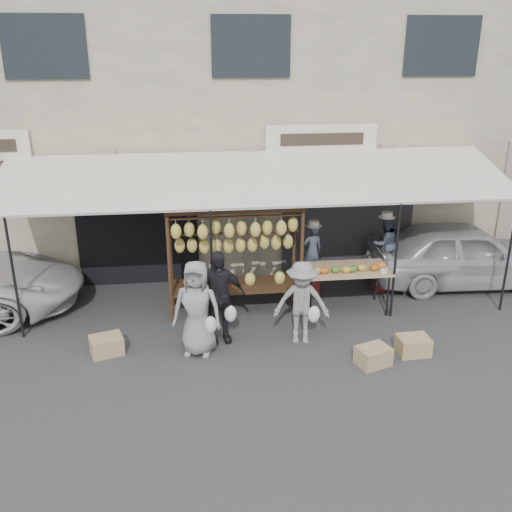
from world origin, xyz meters
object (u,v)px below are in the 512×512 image
Objects in this scene: crate_near_b at (413,345)px; crate_far at (107,345)px; banana_rack at (235,238)px; customer_mid at (218,297)px; sedan at (463,254)px; produce_table at (347,270)px; customer_left at (197,308)px; crate_near_a at (373,356)px; vendor_right at (385,243)px; vendor_left at (313,250)px; customer_right at (302,303)px.

crate_near_b is 1.00× the size of crate_far.
banana_rack is at bearing 145.44° from crate_near_b.
banana_rack reaches higher than crate_near_b.
customer_mid is at bearing -110.08° from banana_rack.
produce_table is at bearing 112.21° from sedan.
produce_table is at bearing 37.35° from customer_left.
crate_near_a is (2.53, -1.14, -0.71)m from customer_mid.
produce_table reaches higher than crate_near_b.
crate_near_b is 0.13× the size of sedan.
vendor_right is at bearing 40.97° from produce_table.
produce_table is 1.48× the size of vendor_left.
vendor_left is at bearing 30.20° from customer_mid.
vendor_left reaches higher than crate_far.
crate_far reaches higher than crate_near_b.
banana_rack reaches higher than customer_right.
vendor_right reaches higher than crate_near_b.
crate_near_b is (1.22, -2.70, -0.83)m from vendor_left.
customer_left is 1.11× the size of customer_right.
vendor_left reaches higher than produce_table.
customer_mid reaches higher than produce_table.
crate_near_b is (-0.35, -2.74, -0.90)m from vendor_right.
customer_left reaches higher than crate_near_b.
customer_mid is at bearing 59.41° from customer_left.
crate_near_b is 5.32m from crate_far.
vendor_right reaches higher than crate_far.
produce_table is 1.11× the size of customer_right.
banana_rack is at bearing 29.70° from crate_far.
customer_right is 0.37× the size of sedan.
crate_near_b is (0.80, 0.26, 0.00)m from crate_near_a.
customer_left is at bearing -144.87° from customer_mid.
crate_near_b is at bearing 17.80° from crate_near_a.
banana_rack is at bearing 174.67° from produce_table.
customer_left is (-4.05, -2.24, -0.21)m from vendor_right.
customer_right is (-2.20, -2.06, -0.29)m from vendor_right.
produce_table is at bearing 54.11° from customer_right.
vendor_right is 4.64m from customer_left.
crate_far reaches higher than crate_near_a.
customer_right reaches higher than produce_table.
customer_right is 3.49m from crate_far.
vendor_right is at bearing 68.97° from crate_near_a.
vendor_right is 0.73× the size of customer_left.
vendor_left is (1.70, 0.69, -0.58)m from banana_rack.
vendor_left reaches higher than customer_right.
customer_mid is 0.41× the size of sedan.
produce_table is 2.76m from customer_mid.
customer_mid reaches higher than vendor_left.
crate_near_b is (1.85, -0.68, -0.61)m from customer_right.
crate_near_b is at bearing 65.94° from vendor_right.
vendor_left is at bearing 114.27° from crate_near_b.
crate_far is 7.81m from sedan.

